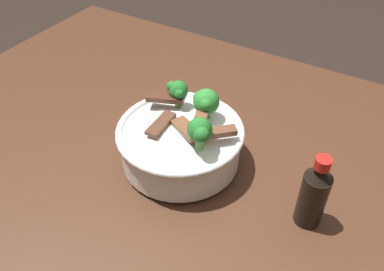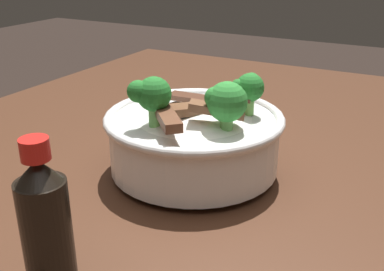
# 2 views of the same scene
# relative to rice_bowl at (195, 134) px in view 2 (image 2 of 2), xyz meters

# --- Properties ---
(rice_bowl) EXTENTS (0.23, 0.23, 0.14)m
(rice_bowl) POSITION_rel_rice_bowl_xyz_m (0.00, 0.00, 0.00)
(rice_bowl) COLOR white
(rice_bowl) RESTS_ON dining_table
(soy_sauce_bottle) EXTENTS (0.04, 0.04, 0.14)m
(soy_sauce_bottle) POSITION_rel_rice_bowl_xyz_m (-0.24, 0.01, 0.01)
(soy_sauce_bottle) COLOR black
(soy_sauce_bottle) RESTS_ON dining_table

